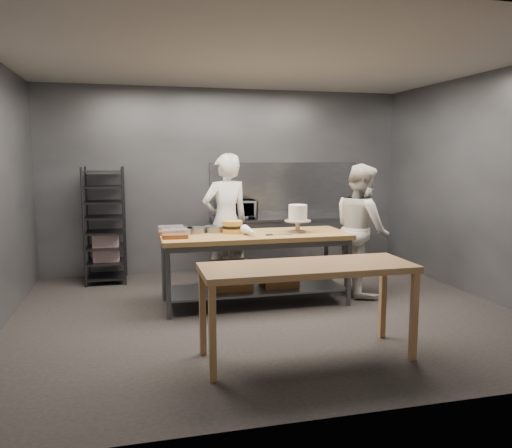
{
  "coord_description": "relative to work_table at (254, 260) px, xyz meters",
  "views": [
    {
      "loc": [
        -1.55,
        -5.7,
        1.9
      ],
      "look_at": [
        -0.03,
        0.39,
        1.05
      ],
      "focal_mm": 35.0,
      "sensor_mm": 36.0,
      "label": 1
    }
  ],
  "objects": [
    {
      "name": "ground",
      "position": [
        0.05,
        -0.44,
        -0.57
      ],
      "size": [
        6.0,
        6.0,
        0.0
      ],
      "primitive_type": "plane",
      "color": "black",
      "rests_on": "ground"
    },
    {
      "name": "near_counter",
      "position": [
        0.07,
        -1.83,
        0.24
      ],
      "size": [
        2.0,
        0.7,
        0.9
      ],
      "color": "brown",
      "rests_on": "ground"
    },
    {
      "name": "microwave",
      "position": [
        0.18,
        1.74,
        0.48
      ],
      "size": [
        0.54,
        0.37,
        0.3
      ],
      "primitive_type": "imported",
      "color": "black",
      "rests_on": "back_counter"
    },
    {
      "name": "splashback_panel",
      "position": [
        1.05,
        2.04,
        0.78
      ],
      "size": [
        2.6,
        0.02,
        0.9
      ],
      "primitive_type": "cube",
      "color": "slate",
      "rests_on": "back_counter"
    },
    {
      "name": "speed_rack",
      "position": [
        -1.91,
        1.66,
        0.28
      ],
      "size": [
        0.61,
        0.66,
        1.75
      ],
      "color": "black",
      "rests_on": "ground"
    },
    {
      "name": "layer_cake",
      "position": [
        -0.25,
        0.11,
        0.43
      ],
      "size": [
        0.26,
        0.26,
        0.16
      ],
      "color": "gold",
      "rests_on": "work_table"
    },
    {
      "name": "chef_behind",
      "position": [
        -0.21,
        0.81,
        0.4
      ],
      "size": [
        0.81,
        0.65,
        1.95
      ],
      "primitive_type": "imported",
      "rotation": [
        0.0,
        0.0,
        3.43
      ],
      "color": "white",
      "rests_on": "ground"
    },
    {
      "name": "offset_spatula",
      "position": [
        0.24,
        -0.2,
        0.35
      ],
      "size": [
        0.36,
        0.02,
        0.02
      ],
      "color": "slate",
      "rests_on": "work_table"
    },
    {
      "name": "pastry_clamshells",
      "position": [
        -1.02,
        0.02,
        0.4
      ],
      "size": [
        0.33,
        0.5,
        0.11
      ],
      "color": "#944A1D",
      "rests_on": "work_table"
    },
    {
      "name": "back_wall",
      "position": [
        0.05,
        2.06,
        0.93
      ],
      "size": [
        6.0,
        0.04,
        3.0
      ],
      "primitive_type": "cube",
      "color": "#4C4F54",
      "rests_on": "ground"
    },
    {
      "name": "frosted_cake_stand",
      "position": [
        0.58,
        -0.02,
        0.57
      ],
      "size": [
        0.34,
        0.34,
        0.36
      ],
      "color": "#AFA48C",
      "rests_on": "work_table"
    },
    {
      "name": "chef_right",
      "position": [
        1.57,
        0.13,
        0.33
      ],
      "size": [
        0.71,
        0.9,
        1.8
      ],
      "primitive_type": "imported",
      "rotation": [
        0.0,
        0.0,
        1.54
      ],
      "color": "silver",
      "rests_on": "ground"
    },
    {
      "name": "piping_bag",
      "position": [
        -0.09,
        -0.18,
        0.41
      ],
      "size": [
        0.18,
        0.39,
        0.12
      ],
      "primitive_type": "cone",
      "rotation": [
        1.57,
        0.0,
        0.16
      ],
      "color": "white",
      "rests_on": "work_table"
    },
    {
      "name": "cake_pans",
      "position": [
        -0.7,
        0.23,
        0.39
      ],
      "size": [
        0.74,
        0.37,
        0.07
      ],
      "color": "gray",
      "rests_on": "work_table"
    },
    {
      "name": "back_counter",
      "position": [
        1.05,
        1.74,
        -0.12
      ],
      "size": [
        2.6,
        0.6,
        0.9
      ],
      "color": "slate",
      "rests_on": "ground"
    },
    {
      "name": "work_table",
      "position": [
        0.0,
        0.0,
        0.0
      ],
      "size": [
        2.4,
        0.9,
        0.92
      ],
      "color": "olive",
      "rests_on": "ground"
    }
  ]
}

